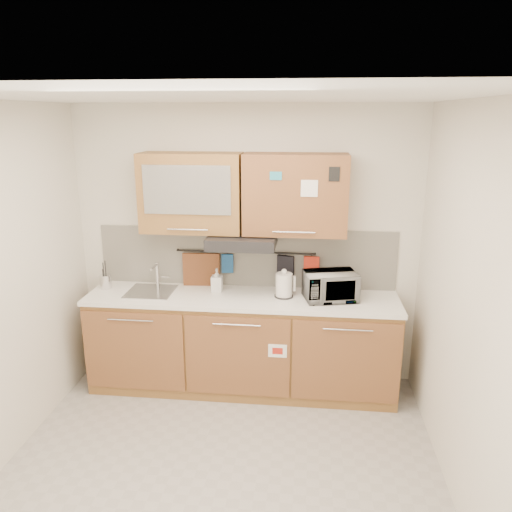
# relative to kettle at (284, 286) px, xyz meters

# --- Properties ---
(floor) EXTENTS (3.20, 3.20, 0.00)m
(floor) POSITION_rel_kettle_xyz_m (-0.38, -1.21, -1.02)
(floor) COLOR #9E9993
(floor) RESTS_ON ground
(ceiling) EXTENTS (3.20, 3.20, 0.00)m
(ceiling) POSITION_rel_kettle_xyz_m (-0.38, -1.21, 1.58)
(ceiling) COLOR white
(ceiling) RESTS_ON wall_back
(wall_back) EXTENTS (3.20, 0.00, 3.20)m
(wall_back) POSITION_rel_kettle_xyz_m (-0.38, 0.29, 0.28)
(wall_back) COLOR silver
(wall_back) RESTS_ON ground
(wall_right) EXTENTS (0.00, 3.00, 3.00)m
(wall_right) POSITION_rel_kettle_xyz_m (1.22, -1.21, 0.28)
(wall_right) COLOR silver
(wall_right) RESTS_ON ground
(base_cabinet) EXTENTS (2.80, 0.64, 0.88)m
(base_cabinet) POSITION_rel_kettle_xyz_m (-0.38, -0.02, -0.62)
(base_cabinet) COLOR olive
(base_cabinet) RESTS_ON floor
(countertop) EXTENTS (2.82, 0.62, 0.04)m
(countertop) POSITION_rel_kettle_xyz_m (-0.38, -0.02, -0.12)
(countertop) COLOR white
(countertop) RESTS_ON base_cabinet
(backsplash) EXTENTS (2.80, 0.02, 0.56)m
(backsplash) POSITION_rel_kettle_xyz_m (-0.38, 0.27, 0.18)
(backsplash) COLOR silver
(backsplash) RESTS_ON countertop
(upper_cabinets) EXTENTS (1.82, 0.37, 0.70)m
(upper_cabinets) POSITION_rel_kettle_xyz_m (-0.39, 0.11, 0.81)
(upper_cabinets) COLOR olive
(upper_cabinets) RESTS_ON wall_back
(range_hood) EXTENTS (0.60, 0.46, 0.10)m
(range_hood) POSITION_rel_kettle_xyz_m (-0.38, 0.04, 0.40)
(range_hood) COLOR black
(range_hood) RESTS_ON upper_cabinets
(sink) EXTENTS (0.42, 0.40, 0.26)m
(sink) POSITION_rel_kettle_xyz_m (-1.23, -0.01, -0.10)
(sink) COLOR silver
(sink) RESTS_ON countertop
(utensil_rail) EXTENTS (1.30, 0.02, 0.02)m
(utensil_rail) POSITION_rel_kettle_xyz_m (-0.38, 0.24, 0.24)
(utensil_rail) COLOR black
(utensil_rail) RESTS_ON backsplash
(utensil_crock) EXTENTS (0.14, 0.14, 0.27)m
(utensil_crock) POSITION_rel_kettle_xyz_m (-1.68, 0.05, -0.03)
(utensil_crock) COLOR silver
(utensil_crock) RESTS_ON countertop
(kettle) EXTENTS (0.20, 0.19, 0.26)m
(kettle) POSITION_rel_kettle_xyz_m (0.00, 0.00, 0.00)
(kettle) COLOR silver
(kettle) RESTS_ON countertop
(toaster) EXTENTS (0.28, 0.20, 0.19)m
(toaster) POSITION_rel_kettle_xyz_m (0.45, -0.01, -0.01)
(toaster) COLOR black
(toaster) RESTS_ON countertop
(microwave) EXTENTS (0.51, 0.41, 0.25)m
(microwave) POSITION_rel_kettle_xyz_m (0.41, -0.02, 0.02)
(microwave) COLOR #999999
(microwave) RESTS_ON countertop
(soap_bottle) EXTENTS (0.10, 0.10, 0.22)m
(soap_bottle) POSITION_rel_kettle_xyz_m (-0.63, 0.08, 0.00)
(soap_bottle) COLOR #999999
(soap_bottle) RESTS_ON countertop
(cutting_board) EXTENTS (0.35, 0.04, 0.43)m
(cutting_board) POSITION_rel_kettle_xyz_m (-0.80, 0.22, -0.00)
(cutting_board) COLOR brown
(cutting_board) RESTS_ON utensil_rail
(oven_mitt) EXTENTS (0.11, 0.04, 0.18)m
(oven_mitt) POSITION_rel_kettle_xyz_m (-0.55, 0.22, 0.13)
(oven_mitt) COLOR navy
(oven_mitt) RESTS_ON utensil_rail
(dark_pouch) EXTENTS (0.16, 0.09, 0.25)m
(dark_pouch) POSITION_rel_kettle_xyz_m (0.00, 0.22, 0.09)
(dark_pouch) COLOR black
(dark_pouch) RESTS_ON utensil_rail
(pot_holder) EXTENTS (0.14, 0.03, 0.18)m
(pot_holder) POSITION_rel_kettle_xyz_m (0.24, 0.22, 0.13)
(pot_holder) COLOR red
(pot_holder) RESTS_ON utensil_rail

